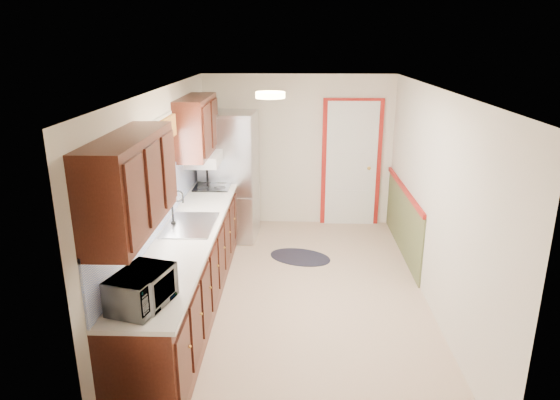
{
  "coord_description": "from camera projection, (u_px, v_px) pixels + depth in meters",
  "views": [
    {
      "loc": [
        -0.04,
        -5.31,
        2.89
      ],
      "look_at": [
        -0.21,
        0.09,
        1.15
      ],
      "focal_mm": 32.0,
      "sensor_mm": 36.0,
      "label": 1
    }
  ],
  "objects": [
    {
      "name": "refrigerator",
      "position": [
        230.0,
        176.0,
        7.45
      ],
      "size": [
        0.84,
        0.82,
        1.91
      ],
      "rotation": [
        0.0,
        0.0,
        -0.07
      ],
      "color": "#B7B7BC",
      "rests_on": "ground"
    },
    {
      "name": "ceiling_fixture",
      "position": [
        270.0,
        95.0,
        5.04
      ],
      "size": [
        0.3,
        0.3,
        0.06
      ],
      "primitive_type": "cylinder",
      "color": "#FFD88C",
      "rests_on": "room_shell"
    },
    {
      "name": "rug",
      "position": [
        300.0,
        257.0,
        6.94
      ],
      "size": [
        1.0,
        0.82,
        0.01
      ],
      "primitive_type": "ellipsoid",
      "rotation": [
        0.0,
        0.0,
        -0.35
      ],
      "color": "black",
      "rests_on": "ground"
    },
    {
      "name": "back_wall_trim",
      "position": [
        362.0,
        175.0,
        7.74
      ],
      "size": [
        1.12,
        2.3,
        2.08
      ],
      "color": "maroon",
      "rests_on": "ground"
    },
    {
      "name": "microwave",
      "position": [
        141.0,
        286.0,
        3.78
      ],
      "size": [
        0.41,
        0.57,
        0.35
      ],
      "primitive_type": "imported",
      "rotation": [
        0.0,
        0.0,
        1.3
      ],
      "color": "white",
      "rests_on": "kitchen_run"
    },
    {
      "name": "cooktop",
      "position": [
        213.0,
        185.0,
        6.97
      ],
      "size": [
        0.49,
        0.58,
        0.02
      ],
      "primitive_type": "cube",
      "color": "black",
      "rests_on": "kitchen_run"
    },
    {
      "name": "kitchen_run",
      "position": [
        185.0,
        239.0,
        5.45
      ],
      "size": [
        0.63,
        4.0,
        2.2
      ],
      "color": "#36140C",
      "rests_on": "ground"
    },
    {
      "name": "room_shell",
      "position": [
        299.0,
        199.0,
        5.57
      ],
      "size": [
        3.2,
        5.2,
        2.52
      ],
      "color": "tan",
      "rests_on": "ground"
    }
  ]
}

